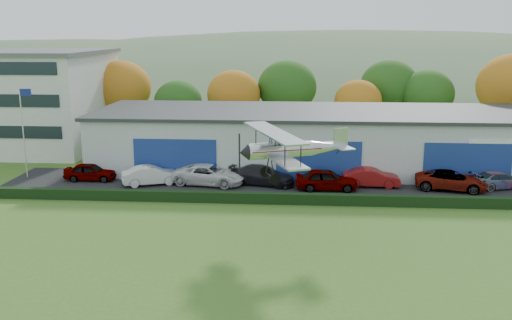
# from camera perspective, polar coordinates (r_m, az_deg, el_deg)

# --- Properties ---
(ground) EXTENTS (300.00, 300.00, 0.00)m
(ground) POSITION_cam_1_polar(r_m,az_deg,el_deg) (26.66, -3.10, -14.86)
(ground) COLOR #42631F
(ground) RESTS_ON ground
(apron) EXTENTS (48.00, 9.00, 0.05)m
(apron) POSITION_cam_1_polar(r_m,az_deg,el_deg) (46.08, 3.86, -2.64)
(apron) COLOR black
(apron) RESTS_ON ground
(hedge) EXTENTS (46.00, 0.60, 0.80)m
(hedge) POSITION_cam_1_polar(r_m,az_deg,el_deg) (41.36, 3.83, -3.94)
(hedge) COLOR black
(hedge) RESTS_ON ground
(hangar) EXTENTS (40.60, 12.60, 5.30)m
(hangar) POSITION_cam_1_polar(r_m,az_deg,el_deg) (52.31, 6.14, 2.17)
(hangar) COLOR #B2B7BC
(hangar) RESTS_ON ground
(office_block) EXTENTS (20.60, 15.60, 10.40)m
(office_block) POSITION_cam_1_polar(r_m,az_deg,el_deg) (66.52, -23.90, 5.68)
(office_block) COLOR silver
(office_block) RESTS_ON ground
(flagpole) EXTENTS (1.05, 0.10, 8.00)m
(flagpole) POSITION_cam_1_polar(r_m,az_deg,el_deg) (51.42, -22.52, 3.46)
(flagpole) COLOR silver
(flagpole) RESTS_ON ground
(tree_belt) EXTENTS (75.70, 13.22, 10.12)m
(tree_belt) POSITION_cam_1_polar(r_m,az_deg,el_deg) (64.39, 2.12, 6.93)
(tree_belt) COLOR #3D2614
(tree_belt) RESTS_ON ground
(distant_hills) EXTENTS (430.00, 196.00, 56.00)m
(distant_hills) POSITION_cam_1_polar(r_m,az_deg,el_deg) (165.51, 1.47, 4.19)
(distant_hills) COLOR #4C6642
(distant_hills) RESTS_ON ground
(car_0) EXTENTS (4.33, 1.80, 1.47)m
(car_0) POSITION_cam_1_polar(r_m,az_deg,el_deg) (49.47, -16.48, -1.15)
(car_0) COLOR gray
(car_0) RESTS_ON apron
(car_1) EXTENTS (5.01, 3.23, 1.56)m
(car_1) POSITION_cam_1_polar(r_m,az_deg,el_deg) (46.93, -10.58, -1.53)
(car_1) COLOR silver
(car_1) RESTS_ON apron
(car_2) EXTENTS (6.25, 3.65, 1.64)m
(car_2) POSITION_cam_1_polar(r_m,az_deg,el_deg) (46.33, -4.79, -1.49)
(car_2) COLOR silver
(car_2) RESTS_ON apron
(car_3) EXTENTS (5.76, 3.59, 1.56)m
(car_3) POSITION_cam_1_polar(r_m,az_deg,el_deg) (46.16, 0.67, -1.55)
(car_3) COLOR black
(car_3) RESTS_ON apron
(car_4) EXTENTS (4.96, 2.08, 1.68)m
(car_4) POSITION_cam_1_polar(r_m,az_deg,el_deg) (44.96, 7.16, -1.97)
(car_4) COLOR gray
(car_4) RESTS_ON apron
(car_5) EXTENTS (4.61, 1.65, 1.51)m
(car_5) POSITION_cam_1_polar(r_m,az_deg,el_deg) (46.49, 11.63, -1.75)
(car_5) COLOR maroon
(car_5) RESTS_ON apron
(car_6) EXTENTS (5.92, 3.57, 1.54)m
(car_6) POSITION_cam_1_polar(r_m,az_deg,el_deg) (47.28, 19.19, -1.95)
(car_6) COLOR gray
(car_6) RESTS_ON apron
(car_7) EXTENTS (5.02, 3.14, 1.36)m
(car_7) POSITION_cam_1_polar(r_m,az_deg,el_deg) (49.19, 23.50, -1.86)
(car_7) COLOR gray
(car_7) RESTS_ON apron
(biplane) EXTENTS (7.03, 7.90, 2.99)m
(biplane) POSITION_cam_1_polar(r_m,az_deg,el_deg) (33.76, 3.43, 1.23)
(biplane) COLOR silver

